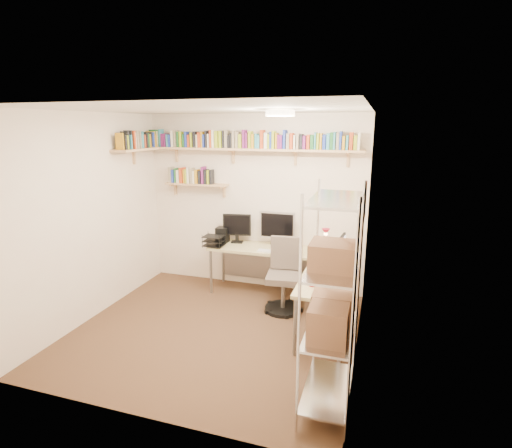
# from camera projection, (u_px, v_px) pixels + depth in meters

# --- Properties ---
(ground) EXTENTS (3.20, 3.20, 0.00)m
(ground) POSITION_uv_depth(u_px,v_px,m) (215.00, 330.00, 4.68)
(ground) COLOR #4A2920
(ground) RESTS_ON ground
(room_shell) EXTENTS (3.24, 3.04, 2.52)m
(room_shell) POSITION_uv_depth(u_px,v_px,m) (212.00, 201.00, 4.31)
(room_shell) COLOR beige
(room_shell) RESTS_ON ground
(wall_shelves) EXTENTS (3.12, 1.09, 0.80)m
(wall_shelves) POSITION_uv_depth(u_px,v_px,m) (219.00, 149.00, 5.52)
(wall_shelves) COLOR #DBB27B
(wall_shelves) RESTS_ON ground
(corner_desk) EXTENTS (2.09, 1.77, 1.18)m
(corner_desk) POSITION_uv_depth(u_px,v_px,m) (276.00, 255.00, 5.29)
(corner_desk) COLOR #C8BA82
(corner_desk) RESTS_ON ground
(office_chair) EXTENTS (0.50, 0.50, 0.94)m
(office_chair) POSITION_uv_depth(u_px,v_px,m) (284.00, 280.00, 5.14)
(office_chair) COLOR black
(office_chair) RESTS_ON ground
(wire_rack) EXTENTS (0.41, 0.82, 1.89)m
(wire_rack) POSITION_uv_depth(u_px,v_px,m) (332.00, 297.00, 3.20)
(wire_rack) COLOR silver
(wire_rack) RESTS_ON ground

